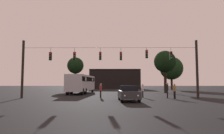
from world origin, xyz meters
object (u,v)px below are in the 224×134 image
at_px(pedestrian_crossing_right, 101,90).
at_px(pedestrian_near_bus, 143,90).
at_px(pedestrian_crossing_center, 175,90).
at_px(tree_left_silhouette, 165,62).
at_px(pedestrian_crossing_left, 167,89).
at_px(tree_behind_building, 75,66).
at_px(car_near_right, 128,93).
at_px(city_bus, 82,82).
at_px(tree_right_far, 171,68).

distance_m(pedestrian_crossing_right, pedestrian_near_bus, 5.05).
relative_size(pedestrian_crossing_center, tree_left_silhouette, 0.23).
height_order(pedestrian_crossing_left, tree_behind_building, tree_behind_building).
xyz_separation_m(car_near_right, tree_behind_building, (-10.17, 25.66, 4.87)).
xyz_separation_m(city_bus, pedestrian_near_bus, (8.81, -9.11, -0.97)).
height_order(car_near_right, pedestrian_crossing_right, pedestrian_crossing_right).
distance_m(city_bus, pedestrian_crossing_right, 10.21).
relative_size(pedestrian_near_bus, tree_left_silhouette, 0.22).
height_order(pedestrian_crossing_right, tree_left_silhouette, tree_left_silhouette).
bearing_deg(tree_right_far, tree_behind_building, -167.26).
bearing_deg(pedestrian_crossing_right, pedestrian_near_bus, 3.70).
relative_size(city_bus, tree_right_far, 1.33).
distance_m(car_near_right, tree_right_far, 34.02).
distance_m(city_bus, tree_left_silhouette, 14.86).
bearing_deg(pedestrian_crossing_left, tree_behind_building, 124.09).
xyz_separation_m(pedestrian_crossing_left, tree_right_far, (8.53, 27.38, 4.43)).
bearing_deg(tree_left_silhouette, tree_behind_building, 149.44).
height_order(pedestrian_crossing_center, tree_left_silhouette, tree_left_silhouette).
bearing_deg(pedestrian_crossing_right, tree_right_far, 58.75).
bearing_deg(city_bus, car_near_right, -63.55).
distance_m(pedestrian_crossing_center, tree_left_silhouette, 13.55).
distance_m(pedestrian_near_bus, tree_right_far, 29.15).
distance_m(pedestrian_crossing_left, tree_behind_building, 27.06).
bearing_deg(pedestrian_crossing_center, pedestrian_near_bus, 150.10).
xyz_separation_m(city_bus, pedestrian_crossing_right, (3.77, -9.44, -0.93)).
relative_size(car_near_right, tree_behind_building, 0.58).
distance_m(tree_left_silhouette, tree_right_far, 16.80).
bearing_deg(city_bus, tree_right_far, 40.93).
distance_m(pedestrian_crossing_left, pedestrian_crossing_right, 7.77).
bearing_deg(pedestrian_near_bus, pedestrian_crossing_left, -17.86).
height_order(city_bus, pedestrian_crossing_left, city_bus).
height_order(pedestrian_crossing_left, tree_left_silhouette, tree_left_silhouette).
height_order(city_bus, pedestrian_crossing_right, city_bus).
bearing_deg(car_near_right, pedestrian_crossing_left, 36.94).
height_order(city_bus, pedestrian_near_bus, city_bus).
distance_m(city_bus, tree_right_far, 26.79).
relative_size(pedestrian_crossing_right, pedestrian_near_bus, 1.04).
relative_size(car_near_right, pedestrian_crossing_left, 2.48).
bearing_deg(city_bus, pedestrian_near_bus, -45.97).
xyz_separation_m(city_bus, tree_right_far, (20.06, 17.39, 3.58)).
relative_size(pedestrian_crossing_left, pedestrian_near_bus, 1.12).
distance_m(tree_behind_building, tree_right_far, 24.07).
xyz_separation_m(pedestrian_crossing_center, tree_right_far, (8.01, 28.37, 4.50)).
distance_m(pedestrian_crossing_left, tree_right_far, 29.02).
distance_m(car_near_right, pedestrian_near_bus, 4.91).
bearing_deg(tree_behind_building, tree_left_silhouette, -30.56).
relative_size(car_near_right, tree_left_silhouette, 0.60).
distance_m(pedestrian_crossing_center, pedestrian_crossing_right, 8.42).
distance_m(city_bus, car_near_right, 15.20).
height_order(pedestrian_crossing_center, tree_right_far, tree_right_far).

